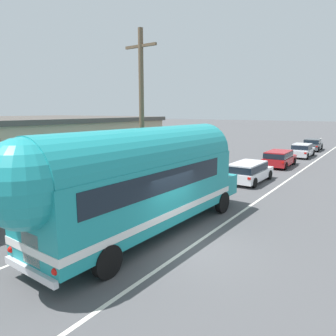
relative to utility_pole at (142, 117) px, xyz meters
name	(u,v)px	position (x,y,z in m)	size (l,w,h in m)	color
ground_plane	(191,247)	(4.55, -2.90, -4.42)	(300.00, 300.00, 0.00)	#4C4C4F
lane_markings	(256,180)	(2.72, 9.10, -4.42)	(4.10, 80.00, 0.01)	silver
utility_pole	(142,117)	(0.00, 0.00, 0.00)	(1.80, 0.24, 8.50)	brown
painted_bus	(138,178)	(2.54, -3.36, -2.12)	(2.80, 11.79, 4.12)	teal
car_lead	(249,171)	(2.53, 8.04, -3.63)	(1.96, 4.46, 1.37)	white
car_second	(279,157)	(2.50, 15.34, -3.64)	(2.06, 4.61, 1.37)	#A5191E
car_third	(302,150)	(2.80, 22.63, -3.68)	(1.96, 4.77, 1.37)	silver
car_fourth	(312,144)	(2.61, 29.21, -3.69)	(2.06, 4.41, 1.37)	#474C51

